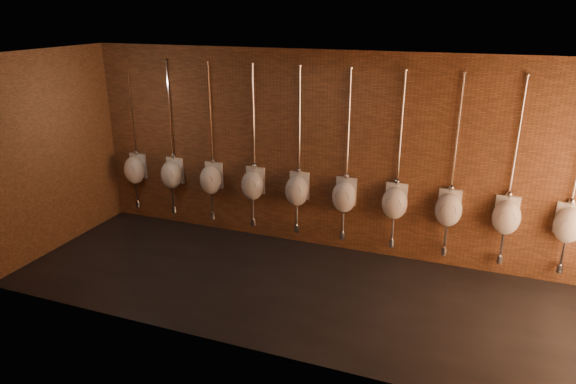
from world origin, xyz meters
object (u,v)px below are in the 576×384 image
(urinal_4, at_px, (297,190))
(urinal_5, at_px, (344,196))
(urinal_6, at_px, (395,202))
(urinal_9, at_px, (569,224))
(urinal_1, at_px, (172,174))
(urinal_8, at_px, (506,216))
(urinal_3, at_px, (253,184))
(urinal_0, at_px, (135,169))
(urinal_2, at_px, (211,179))
(urinal_7, at_px, (449,209))

(urinal_4, relative_size, urinal_5, 1.00)
(urinal_4, bearing_deg, urinal_6, 0.00)
(urinal_6, relative_size, urinal_9, 1.00)
(urinal_1, relative_size, urinal_6, 1.00)
(urinal_8, xyz_separation_m, urinal_9, (0.79, 0.00, 0.00))
(urinal_3, height_order, urinal_4, same)
(urinal_0, relative_size, urinal_2, 1.00)
(urinal_5, relative_size, urinal_9, 1.00)
(urinal_0, height_order, urinal_1, same)
(urinal_4, bearing_deg, urinal_2, 180.00)
(urinal_4, height_order, urinal_5, same)
(urinal_2, distance_m, urinal_4, 1.59)
(urinal_0, height_order, urinal_9, same)
(urinal_7, relative_size, urinal_8, 1.00)
(urinal_3, xyz_separation_m, urinal_6, (2.38, 0.00, 0.00))
(urinal_7, bearing_deg, urinal_4, 180.00)
(urinal_0, relative_size, urinal_4, 1.00)
(urinal_1, distance_m, urinal_5, 3.18)
(urinal_6, bearing_deg, urinal_5, 180.00)
(urinal_5, height_order, urinal_8, same)
(urinal_5, bearing_deg, urinal_6, 0.00)
(urinal_8, bearing_deg, urinal_9, 0.00)
(urinal_4, distance_m, urinal_9, 3.97)
(urinal_2, height_order, urinal_7, same)
(urinal_2, height_order, urinal_6, same)
(urinal_7, height_order, urinal_9, same)
(urinal_1, height_order, urinal_3, same)
(urinal_3, xyz_separation_m, urinal_9, (4.76, 0.00, 0.00))
(urinal_5, distance_m, urinal_9, 3.18)
(urinal_3, distance_m, urinal_9, 4.76)
(urinal_5, bearing_deg, urinal_2, 180.00)
(urinal_1, relative_size, urinal_3, 1.00)
(urinal_0, xyz_separation_m, urinal_2, (1.59, 0.00, 0.00))
(urinal_3, bearing_deg, urinal_8, 0.00)
(urinal_7, bearing_deg, urinal_6, 180.00)
(urinal_7, xyz_separation_m, urinal_9, (1.59, 0.00, 0.00))
(urinal_1, distance_m, urinal_7, 4.76)
(urinal_1, distance_m, urinal_2, 0.79)
(urinal_1, distance_m, urinal_4, 2.38)
(urinal_4, height_order, urinal_7, same)
(urinal_4, bearing_deg, urinal_1, 180.00)
(urinal_3, distance_m, urinal_6, 2.38)
(urinal_7, distance_m, urinal_8, 0.79)
(urinal_6, height_order, urinal_9, same)
(urinal_4, height_order, urinal_8, same)
(urinal_4, relative_size, urinal_6, 1.00)
(urinal_4, distance_m, urinal_5, 0.79)
(urinal_2, bearing_deg, urinal_9, 0.00)
(urinal_1, distance_m, urinal_3, 1.59)
(urinal_3, bearing_deg, urinal_1, 180.00)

